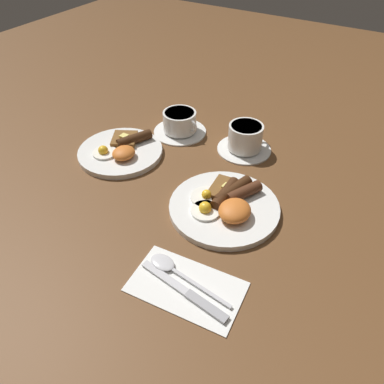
# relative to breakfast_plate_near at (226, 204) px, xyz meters

# --- Properties ---
(ground_plane) EXTENTS (3.00, 3.00, 0.00)m
(ground_plane) POSITION_rel_breakfast_plate_near_xyz_m (-0.00, 0.00, -0.02)
(ground_plane) COLOR brown
(breakfast_plate_near) EXTENTS (0.25, 0.25, 0.05)m
(breakfast_plate_near) POSITION_rel_breakfast_plate_near_xyz_m (0.00, 0.00, 0.00)
(breakfast_plate_near) COLOR white
(breakfast_plate_near) RESTS_ON ground_plane
(breakfast_plate_far) EXTENTS (0.23, 0.23, 0.04)m
(breakfast_plate_far) POSITION_rel_breakfast_plate_near_xyz_m (0.05, 0.34, -0.00)
(breakfast_plate_far) COLOR white
(breakfast_plate_far) RESTS_ON ground_plane
(teacup_near) EXTENTS (0.15, 0.15, 0.08)m
(teacup_near) POSITION_rel_breakfast_plate_near_xyz_m (0.24, 0.07, 0.02)
(teacup_near) COLOR white
(teacup_near) RESTS_ON ground_plane
(teacup_far) EXTENTS (0.16, 0.16, 0.07)m
(teacup_far) POSITION_rel_breakfast_plate_near_xyz_m (0.23, 0.27, 0.01)
(teacup_far) COLOR white
(teacup_far) RESTS_ON ground_plane
(napkin) EXTENTS (0.14, 0.22, 0.01)m
(napkin) POSITION_rel_breakfast_plate_near_xyz_m (-0.23, -0.04, -0.01)
(napkin) COLOR white
(napkin) RESTS_ON ground_plane
(knife) EXTENTS (0.04, 0.20, 0.01)m
(knife) POSITION_rel_breakfast_plate_near_xyz_m (-0.24, -0.05, -0.01)
(knife) COLOR silver
(knife) RESTS_ON napkin
(spoon) EXTENTS (0.04, 0.19, 0.01)m
(spoon) POSITION_rel_breakfast_plate_near_xyz_m (-0.21, 0.01, -0.01)
(spoon) COLOR silver
(spoon) RESTS_ON napkin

